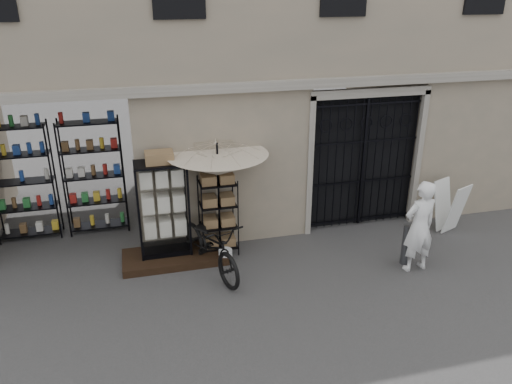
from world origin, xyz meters
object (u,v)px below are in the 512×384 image
object	(u,v)px
display_cabinet	(164,213)
market_umbrella	(217,159)
shopkeeper	(413,268)
white_bucket	(226,256)
wire_rack	(218,217)
steel_bollard	(406,245)
easel_sign	(450,207)
bicycle	(212,271)

from	to	relation	value
display_cabinet	market_umbrella	xyz separation A→B (m)	(1.07, -0.01, 1.00)
market_umbrella	shopkeeper	world-z (taller)	market_umbrella
market_umbrella	white_bucket	size ratio (longest dim) A/B	10.35
wire_rack	steel_bollard	distance (m)	3.66
white_bucket	steel_bollard	xyz separation A→B (m)	(3.34, -0.92, 0.28)
market_umbrella	white_bucket	xyz separation A→B (m)	(0.03, -0.42, -1.85)
display_cabinet	easel_sign	bearing A→B (deg)	9.30
easel_sign	bicycle	bearing A→B (deg)	162.50
shopkeeper	easel_sign	world-z (taller)	easel_sign
white_bucket	bicycle	distance (m)	0.44
easel_sign	shopkeeper	bearing A→B (deg)	-162.33
white_bucket	bicycle	bearing A→B (deg)	-139.58
display_cabinet	bicycle	xyz separation A→B (m)	(0.78, -0.70, -0.98)
wire_rack	easel_sign	distance (m)	5.02
market_umbrella	easel_sign	xyz separation A→B (m)	(4.99, -0.31, -1.41)
display_cabinet	bicycle	size ratio (longest dim) A/B	0.96
white_bucket	steel_bollard	bearing A→B (deg)	-15.45
white_bucket	bicycle	size ratio (longest dim) A/B	0.13
display_cabinet	easel_sign	distance (m)	6.08
market_umbrella	bicycle	distance (m)	2.12
market_umbrella	white_bucket	bearing A→B (deg)	-86.53
wire_rack	market_umbrella	bearing A→B (deg)	5.31
shopkeeper	display_cabinet	bearing A→B (deg)	-25.84
bicycle	easel_sign	world-z (taller)	easel_sign
white_bucket	easel_sign	xyz separation A→B (m)	(4.96, 0.12, 0.44)
market_umbrella	shopkeeper	xyz separation A→B (m)	(3.45, -1.57, -1.98)
wire_rack	easel_sign	xyz separation A→B (m)	(5.01, -0.30, -0.21)
display_cabinet	white_bucket	distance (m)	1.45
wire_rack	white_bucket	size ratio (longest dim) A/B	5.99
steel_bollard	shopkeeper	xyz separation A→B (m)	(0.08, -0.23, -0.41)
white_bucket	wire_rack	bearing A→B (deg)	96.32
display_cabinet	shopkeeper	size ratio (longest dim) A/B	1.11
shopkeeper	market_umbrella	bearing A→B (deg)	-31.11
shopkeeper	easel_sign	xyz separation A→B (m)	(1.54, 1.27, 0.57)
display_cabinet	white_bucket	xyz separation A→B (m)	(1.10, -0.43, -0.85)
display_cabinet	steel_bollard	distance (m)	4.67
display_cabinet	wire_rack	distance (m)	1.07
display_cabinet	market_umbrella	distance (m)	1.47
steel_bollard	easel_sign	size ratio (longest dim) A/B	0.74
display_cabinet	wire_rack	bearing A→B (deg)	11.78
steel_bollard	easel_sign	bearing A→B (deg)	32.56
bicycle	market_umbrella	bearing A→B (deg)	48.77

